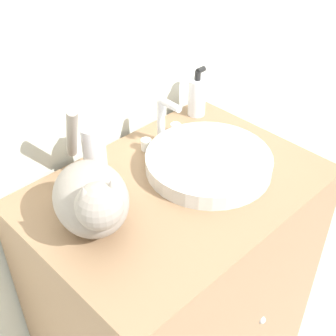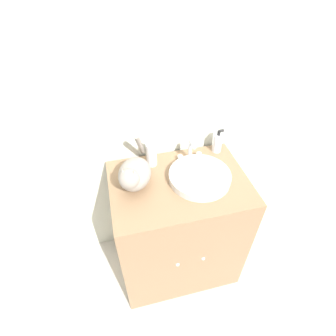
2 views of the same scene
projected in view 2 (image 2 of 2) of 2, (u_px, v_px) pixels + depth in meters
name	position (u px, v px, depth m)	size (l,w,h in m)	color
ground_plane	(187.00, 295.00, 1.91)	(8.00, 8.00, 0.00)	beige
wall_back	(166.00, 99.00, 1.52)	(6.00, 0.05, 2.50)	silver
vanity_cabinet	(177.00, 227.00, 1.82)	(0.81, 0.59, 0.89)	#8C6B4C
sink_basin	(200.00, 177.00, 1.52)	(0.36, 0.36, 0.05)	silver
faucet	(190.00, 151.00, 1.63)	(0.16, 0.09, 0.16)	silver
cat	(134.00, 174.00, 1.44)	(0.25, 0.37, 0.27)	gray
soap_bottle	(217.00, 143.00, 1.69)	(0.06, 0.06, 0.17)	silver
spray_bottle	(151.00, 152.00, 1.58)	(0.06, 0.06, 0.19)	silver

